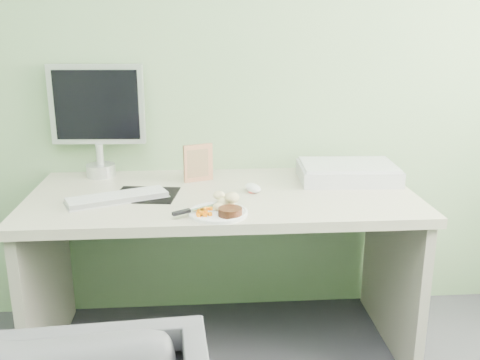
{
  "coord_description": "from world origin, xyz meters",
  "views": [
    {
      "loc": [
        -0.09,
        -0.5,
        1.41
      ],
      "look_at": [
        0.06,
        1.5,
        0.82
      ],
      "focal_mm": 40.0,
      "sensor_mm": 36.0,
      "label": 1
    }
  ],
  "objects": [
    {
      "name": "wall_back",
      "position": [
        0.0,
        2.0,
        1.35
      ],
      "size": [
        3.5,
        0.0,
        3.5
      ],
      "primitive_type": "plane",
      "rotation": [
        1.57,
        0.0,
        0.0
      ],
      "color": "#7EA070",
      "rests_on": "floor"
    },
    {
      "name": "desk",
      "position": [
        0.0,
        1.62,
        0.55
      ],
      "size": [
        1.6,
        0.75,
        0.73
      ],
      "color": "beige",
      "rests_on": "floor"
    },
    {
      "name": "plate",
      "position": [
        -0.03,
        1.36,
        0.74
      ],
      "size": [
        0.22,
        0.22,
        0.01
      ],
      "primitive_type": "cylinder",
      "color": "white",
      "rests_on": "desk"
    },
    {
      "name": "steak",
      "position": [
        0.01,
        1.32,
        0.76
      ],
      "size": [
        0.1,
        0.1,
        0.03
      ],
      "primitive_type": "cylinder",
      "rotation": [
        0.0,
        0.0,
        -0.13
      ],
      "color": "black",
      "rests_on": "plate"
    },
    {
      "name": "potato_pile",
      "position": [
        0.01,
        1.41,
        0.77
      ],
      "size": [
        0.11,
        0.08,
        0.06
      ],
      "primitive_type": "ellipsoid",
      "rotation": [
        0.0,
        0.0,
        0.04
      ],
      "color": "tan",
      "rests_on": "plate"
    },
    {
      "name": "carrot_heap",
      "position": [
        -0.08,
        1.33,
        0.76
      ],
      "size": [
        0.06,
        0.05,
        0.03
      ],
      "primitive_type": "cube",
      "rotation": [
        0.0,
        0.0,
        0.15
      ],
      "color": "orange",
      "rests_on": "plate"
    },
    {
      "name": "steak_knife",
      "position": [
        -0.14,
        1.34,
        0.75
      ],
      "size": [
        0.17,
        0.12,
        0.01
      ],
      "rotation": [
        0.0,
        0.0,
        0.57
      ],
      "color": "silver",
      "rests_on": "plate"
    },
    {
      "name": "mousepad",
      "position": [
        -0.32,
        1.61,
        0.73
      ],
      "size": [
        0.28,
        0.25,
        0.0
      ],
      "primitive_type": "cube",
      "rotation": [
        0.0,
        0.0,
        -0.14
      ],
      "color": "black",
      "rests_on": "desk"
    },
    {
      "name": "keyboard",
      "position": [
        -0.42,
        1.55,
        0.74
      ],
      "size": [
        0.4,
        0.26,
        0.02
      ],
      "primitive_type": "cube",
      "rotation": [
        0.0,
        0.0,
        0.39
      ],
      "color": "white",
      "rests_on": "desk"
    },
    {
      "name": "computer_mouse",
      "position": [
        0.13,
        1.62,
        0.75
      ],
      "size": [
        0.09,
        0.11,
        0.04
      ],
      "primitive_type": "ellipsoid",
      "rotation": [
        0.0,
        0.0,
        0.38
      ],
      "color": "white",
      "rests_on": "desk"
    },
    {
      "name": "photo_frame",
      "position": [
        -0.1,
        1.81,
        0.81
      ],
      "size": [
        0.13,
        0.06,
        0.17
      ],
      "primitive_type": "cube",
      "rotation": [
        0.0,
        0.0,
        0.37
      ],
      "color": "#A86E4E",
      "rests_on": "desk"
    },
    {
      "name": "eyedrop_bottle",
      "position": [
        -0.12,
        1.88,
        0.76
      ],
      "size": [
        0.02,
        0.02,
        0.07
      ],
      "color": "white",
      "rests_on": "desk"
    },
    {
      "name": "scanner",
      "position": [
        0.57,
        1.77,
        0.76
      ],
      "size": [
        0.45,
        0.31,
        0.07
      ],
      "primitive_type": "cube",
      "rotation": [
        0.0,
        0.0,
        -0.05
      ],
      "color": "silver",
      "rests_on": "desk"
    },
    {
      "name": "monitor",
      "position": [
        -0.55,
        1.94,
        1.02
      ],
      "size": [
        0.43,
        0.13,
        0.51
      ],
      "rotation": [
        0.0,
        0.0,
        -0.06
      ],
      "color": "silver",
      "rests_on": "desk"
    }
  ]
}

